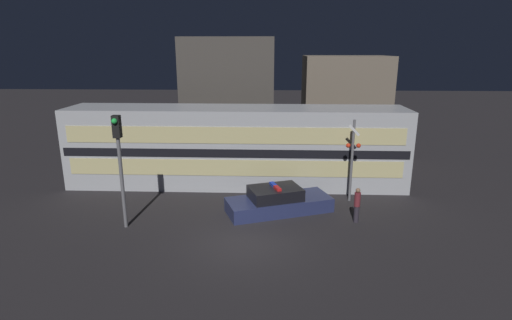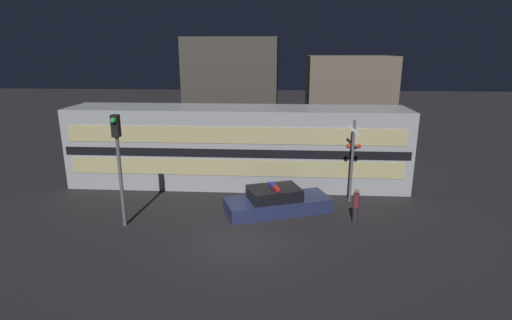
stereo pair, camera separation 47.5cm
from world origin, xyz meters
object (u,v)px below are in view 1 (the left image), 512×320
Objects in this scene: train at (237,146)px; police_car at (278,202)px; crossing_signal_near at (352,157)px; pedestrian at (357,205)px; traffic_light_corner at (119,154)px.

train reaches higher than police_car.
police_car is (2.26, -3.91, -1.67)m from train.
police_car is 1.26× the size of crossing_signal_near.
train is 7.66m from pedestrian.
train is at bearing 138.83° from pedestrian.
crossing_signal_near is (5.86, -2.42, 0.15)m from train.
traffic_light_corner reaches higher than police_car.
pedestrian is (5.68, -4.97, -1.35)m from train.
traffic_light_corner is (-6.51, -1.97, 2.73)m from police_car.
traffic_light_corner is at bearing -125.85° from train.
train is 11.58× the size of pedestrian.
pedestrian is 0.38× the size of crossing_signal_near.
police_car is 1.07× the size of traffic_light_corner.
crossing_signal_near is (3.60, 1.49, 1.82)m from police_car.
traffic_light_corner reaches higher than pedestrian.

